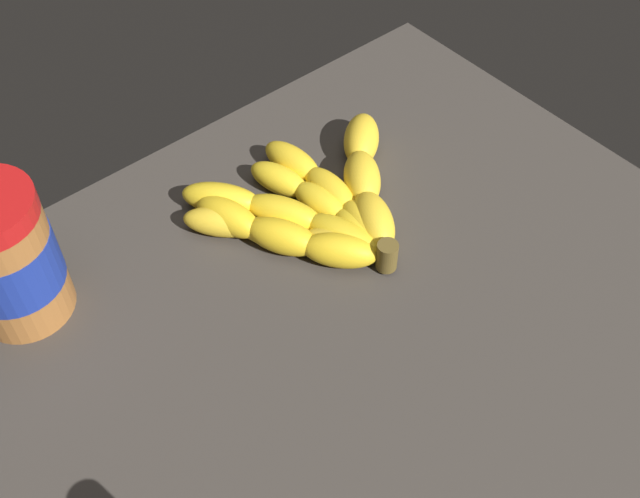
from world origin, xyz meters
TOP-DOWN VIEW (x-y plane):
  - ground_plane at (0.00, 0.00)cm, footprint 70.83×57.35cm
  - banana_bunch at (-4.61, -10.33)cm, footprint 25.35×21.03cm
  - peanut_butter_jar at (21.70, -18.71)cm, footprint 8.63×8.63cm

SIDE VIEW (x-z plane):
  - ground_plane at x=0.00cm, z-range -4.55..0.00cm
  - banana_bunch at x=-4.61cm, z-range -0.23..3.45cm
  - peanut_butter_jar at x=21.70cm, z-range -0.08..13.44cm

